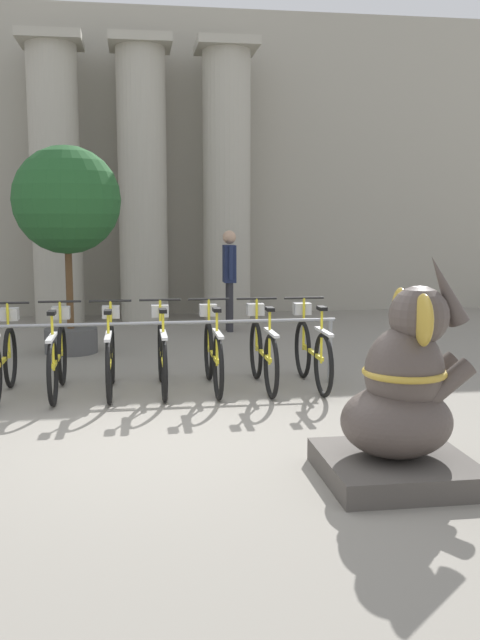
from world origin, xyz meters
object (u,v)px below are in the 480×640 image
Objects in this scene: bicycle_3 at (110,356)px; elephant_statue at (402,405)px; bicycle_5 at (213,353)px; bicycle_4 at (162,354)px; bicycle_2 at (58,357)px; person_pedestrian at (229,271)px; bicycle_1 at (3,360)px; bicycle_7 at (312,351)px; bicycle_6 at (263,352)px; potted_tree at (67,208)px.

elephant_statue is (2.19, -3.02, 0.15)m from bicycle_3.
elephant_statue is at bearing -70.87° from bicycle_5.
bicycle_3 is at bearing -177.59° from bicycle_4.
person_pedestrian reaches higher than bicycle_2.
elephant_statue reaches higher than bicycle_5.
bicycle_7 is at bearing 0.28° from bicycle_1.
bicycle_1 is 0.97× the size of person_pedestrian.
elephant_statue is (1.05, -3.04, 0.15)m from bicycle_5.
bicycle_6 is at bearing -1.27° from bicycle_4.
bicycle_6 is 0.57× the size of potted_tree.
bicycle_2 and bicycle_7 have the same top height.
bicycle_3 is 1.00× the size of bicycle_4.
elephant_statue is at bearing -87.52° from person_pedestrian.
bicycle_4 and bicycle_6 have the same top height.
bicycle_3 is 0.97× the size of person_pedestrian.
person_pedestrian is (2.45, 4.15, 0.63)m from bicycle_2.
person_pedestrian is at bearing 87.61° from bicycle_6.
bicycle_3 is at bearing -114.26° from person_pedestrian.
elephant_statue is (1.62, -3.05, 0.15)m from bicycle_4.
bicycle_3 is at bearing 179.96° from bicycle_6.
potted_tree is (-2.92, 2.54, 1.65)m from bicycle_7.
bicycle_1 is 2.27m from bicycle_5.
bicycle_5 is 4.27m from person_pedestrian.
elephant_statue is 0.97× the size of person_pedestrian.
bicycle_5 is (1.71, -0.00, 0.00)m from bicycle_2.
bicycle_2 is at bearing 179.22° from bicycle_7.
elephant_statue is (0.49, -3.02, 0.15)m from bicycle_6.
bicycle_5 is 1.00× the size of bicycle_6.
bicycle_1 is 1.00× the size of bicycle_2.
bicycle_3 is at bearing 125.92° from elephant_statue.
elephant_statue is (-0.08, -3.00, 0.15)m from bicycle_7.
bicycle_1 is at bearing -179.23° from bicycle_6.
bicycle_2 is at bearing 178.35° from bicycle_3.
bicycle_5 is at bearing 109.13° from elephant_statue.
person_pedestrian reaches higher than bicycle_5.
bicycle_6 is 0.97× the size of person_pedestrian.
elephant_statue is at bearing -41.89° from bicycle_1.
bicycle_5 and bicycle_7 have the same top height.
bicycle_7 is 4.20m from potted_tree.
bicycle_5 is 1.00× the size of bicycle_7.
bicycle_7 is at bearing -41.03° from potted_tree.
bicycle_1 is 1.14m from bicycle_3.
potted_tree is (-2.83, 5.54, 1.50)m from elephant_statue.
person_pedestrian is at bearing 33.27° from potted_tree.
bicycle_6 is at bearing 177.86° from bicycle_7.
bicycle_2 is 1.00× the size of bicycle_6.
bicycle_2 is 4.86m from person_pedestrian.
bicycle_7 is 3.01m from elephant_statue.
bicycle_3 is 0.99× the size of elephant_statue.
bicycle_6 is at bearing -0.44° from bicycle_2.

